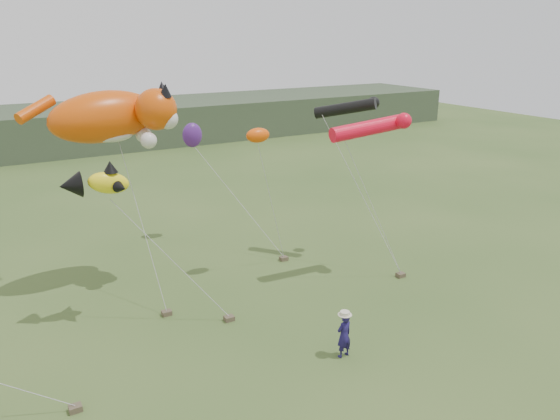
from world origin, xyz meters
The scene contains 8 objects.
ground centered at (0.00, 0.00, 0.00)m, with size 120.00×120.00×0.00m, color #385123.
headland centered at (-3.11, 44.69, 1.92)m, with size 90.00×13.00×4.00m.
festival_attendant centered at (1.06, 0.19, 0.86)m, with size 0.63×0.41×1.73m, color #1C154E.
sandbag_anchors centered at (-0.37, 5.20, 0.10)m, with size 15.85×7.25×0.20m.
cat_kite centered at (-3.96, 10.10, 7.84)m, with size 6.35×3.39×2.70m.
fish_kite centered at (-5.70, 7.03, 5.85)m, with size 2.58×1.73×1.41m.
tube_kites centered at (6.39, 6.26, 7.42)m, with size 4.22×4.95×1.61m.
misc_kites centered at (1.22, 12.16, 6.22)m, with size 1.91×6.82×1.88m.
Camera 1 is at (-9.55, -13.58, 11.24)m, focal length 35.00 mm.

